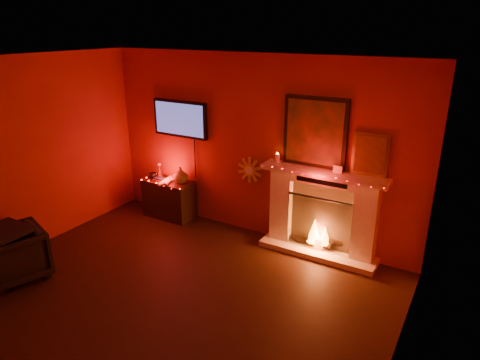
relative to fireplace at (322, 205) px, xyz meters
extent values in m
plane|color=black|center=(-1.14, -2.39, -0.72)|extent=(5.00, 5.00, 0.00)
plane|color=beige|center=(-1.14, -2.39, 1.98)|extent=(5.00, 5.00, 0.00)
plane|color=maroon|center=(-1.14, 0.11, 0.63)|extent=(5.00, 0.00, 5.00)
plane|color=maroon|center=(1.36, -2.39, 0.63)|extent=(0.00, 5.00, 5.00)
cube|color=#F0E3CA|center=(0.01, -0.09, -0.68)|extent=(1.65, 0.40, 0.08)
cube|color=#F0E3CA|center=(-0.59, 0.00, -0.17)|extent=(0.30, 0.22, 0.95)
cube|color=#F0E3CA|center=(0.61, 0.00, -0.17)|extent=(0.30, 0.22, 0.95)
cube|color=#F0E3CA|center=(0.01, 0.00, 0.38)|extent=(1.50, 0.22, 0.14)
cube|color=#F0E3CA|center=(0.01, -0.06, 0.48)|extent=(1.72, 0.34, 0.06)
cube|color=#937255|center=(0.01, 0.06, -0.17)|extent=(0.90, 0.10, 0.95)
cube|color=black|center=(0.01, -0.12, -0.25)|extent=(0.90, 0.02, 0.78)
cylinder|color=black|center=(-0.09, -0.03, -0.58)|extent=(0.55, 0.09, 0.09)
cylinder|color=black|center=(0.09, -0.01, -0.52)|extent=(0.51, 0.18, 0.08)
cone|color=orange|center=(-0.07, -0.03, -0.39)|extent=(0.20, 0.20, 0.34)
cone|color=orange|center=(0.08, -0.02, -0.43)|extent=(0.16, 0.16, 0.26)
sphere|color=#FF3F07|center=(0.01, -0.03, -0.56)|extent=(0.18, 0.18, 0.18)
cube|color=black|center=(-0.19, 0.08, 0.98)|extent=(0.88, 0.05, 0.95)
cube|color=#B04A17|center=(-0.19, 0.05, 0.98)|extent=(0.78, 0.01, 0.85)
cube|color=gold|center=(0.56, 0.08, 0.79)|extent=(0.46, 0.04, 0.56)
cube|color=#B18729|center=(0.56, 0.06, 0.79)|extent=(0.38, 0.01, 0.48)
cylinder|color=#EEE0C6|center=(-0.69, -0.01, 0.57)|extent=(0.07, 0.07, 0.12)
cube|color=silver|center=(0.19, -0.03, 0.56)|extent=(0.12, 0.01, 0.10)
cube|color=black|center=(-2.44, 0.07, 0.93)|extent=(1.00, 0.06, 0.58)
cube|color=#434EAD|center=(-2.44, 0.03, 0.93)|extent=(0.92, 0.01, 0.50)
cylinder|color=black|center=(-2.19, 0.08, 0.31)|extent=(0.02, 0.02, 0.66)
cylinder|color=gold|center=(-1.19, 0.09, 0.28)|extent=(0.20, 0.03, 0.20)
cylinder|color=silver|center=(-1.19, 0.08, 0.28)|extent=(0.13, 0.01, 0.13)
cube|color=black|center=(-2.60, -0.13, -0.41)|extent=(0.83, 0.42, 0.63)
imported|color=brown|center=(-2.37, -0.09, 0.04)|extent=(0.25, 0.25, 0.26)
imported|color=black|center=(-2.90, -0.15, -0.04)|extent=(0.12, 0.12, 0.09)
cylinder|color=silver|center=(-2.61, -0.18, -0.07)|extent=(0.12, 0.38, 0.05)
cylinder|color=silver|center=(-2.54, -0.23, -0.07)|extent=(0.09, 0.38, 0.05)
cylinder|color=silver|center=(-2.54, -0.17, -0.07)|extent=(0.20, 0.37, 0.05)
cube|color=#501C16|center=(-2.73, -0.21, -0.08)|extent=(0.20, 0.14, 0.03)
cube|color=#1C2B42|center=(-2.72, -0.20, -0.05)|extent=(0.17, 0.12, 0.02)
imported|color=black|center=(-3.09, -2.58, -0.40)|extent=(0.90, 0.91, 0.66)
camera|label=1|loc=(1.76, -5.22, 2.33)|focal=32.00mm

